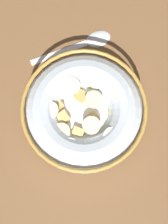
{
  "coord_description": "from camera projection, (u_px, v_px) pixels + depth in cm",
  "views": [
    {
      "loc": [
        -7.32,
        7.45,
        48.62
      ],
      "look_at": [
        0.0,
        0.0,
        3.0
      ],
      "focal_mm": 49.29,
      "sensor_mm": 36.0,
      "label": 1
    }
  ],
  "objects": [
    {
      "name": "ground_plane",
      "position": [
        84.0,
        117.0,
        0.51
      ],
      "size": [
        91.67,
        91.67,
        2.0
      ],
      "primitive_type": "cube",
      "color": "brown"
    },
    {
      "name": "cereal_bowl",
      "position": [
        84.0,
        112.0,
        0.47
      ],
      "size": [
        18.54,
        18.54,
        5.72
      ],
      "color": "#B2BCC6",
      "rests_on": "ground_plane"
    },
    {
      "name": "spoon",
      "position": [
        88.0,
        42.0,
        0.52
      ],
      "size": [
        7.66,
        13.97,
        0.8
      ],
      "color": "silver",
      "rests_on": "ground_plane"
    }
  ]
}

